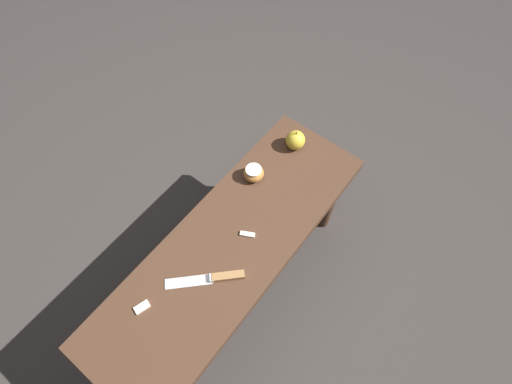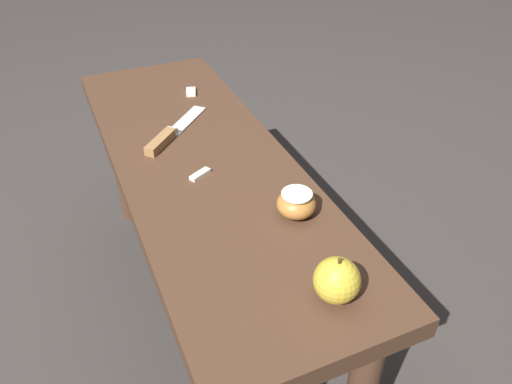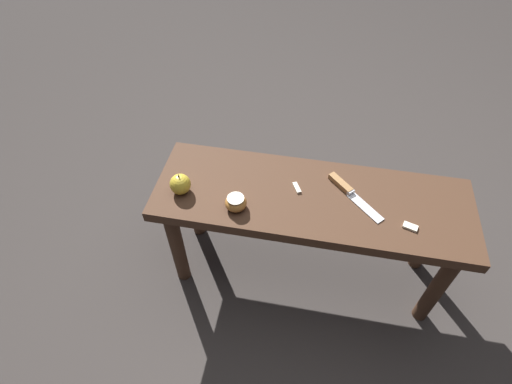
{
  "view_description": "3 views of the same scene",
  "coord_description": "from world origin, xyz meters",
  "views": [
    {
      "loc": [
        -0.34,
        -0.37,
        1.65
      ],
      "look_at": [
        0.19,
        0.04,
        0.5
      ],
      "focal_mm": 28.0,
      "sensor_mm": 36.0,
      "label": 1
    },
    {
      "loc": [
        0.86,
        -0.25,
        1.05
      ],
      "look_at": [
        0.19,
        0.04,
        0.5
      ],
      "focal_mm": 35.0,
      "sensor_mm": 36.0,
      "label": 2
    },
    {
      "loc": [
        0.02,
        0.9,
        1.48
      ],
      "look_at": [
        0.19,
        0.04,
        0.5
      ],
      "focal_mm": 28.0,
      "sensor_mm": 36.0,
      "label": 3
    }
  ],
  "objects": [
    {
      "name": "ground_plane",
      "position": [
        0.0,
        0.0,
        0.0
      ],
      "size": [
        8.0,
        8.0,
        0.0
      ],
      "primitive_type": "plane",
      "color": "#383330"
    },
    {
      "name": "wooden_bench",
      "position": [
        0.0,
        0.0,
        0.39
      ],
      "size": [
        1.07,
        0.35,
        0.47
      ],
      "color": "#472D1E",
      "rests_on": "ground_plane"
    },
    {
      "name": "knife",
      "position": [
        -0.11,
        -0.04,
        0.48
      ],
      "size": [
        0.19,
        0.19,
        0.02
      ],
      "rotation": [
        0.0,
        0.0,
        2.36
      ],
      "color": "silver",
      "rests_on": "wooden_bench"
    },
    {
      "name": "apple_whole",
      "position": [
        0.44,
        0.06,
        0.51
      ],
      "size": [
        0.07,
        0.07,
        0.08
      ],
      "color": "gold",
      "rests_on": "wooden_bench"
    },
    {
      "name": "apple_cut",
      "position": [
        0.24,
        0.1,
        0.5
      ],
      "size": [
        0.07,
        0.07,
        0.05
      ],
      "color": "#B27233",
      "rests_on": "wooden_bench"
    },
    {
      "name": "apple_slice_near_knife",
      "position": [
        -0.31,
        0.07,
        0.48
      ],
      "size": [
        0.05,
        0.04,
        0.01
      ],
      "color": "white",
      "rests_on": "wooden_bench"
    },
    {
      "name": "apple_slice_center",
      "position": [
        0.06,
        -0.02,
        0.48
      ],
      "size": [
        0.04,
        0.05,
        0.01
      ],
      "color": "white",
      "rests_on": "wooden_bench"
    }
  ]
}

